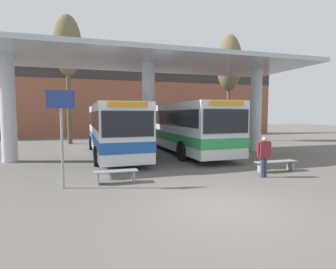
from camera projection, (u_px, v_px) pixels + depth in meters
The scene contains 11 objects.
ground_plane at pixel (221, 206), 7.16m from camera, with size 100.00×100.00×0.00m, color #605B56.
townhouse_backdrop at pixel (121, 93), 30.38m from camera, with size 40.00×0.58×8.48m.
station_canopy at pixel (148, 72), 15.67m from camera, with size 20.05×6.84×5.82m.
transit_bus_left_bay at pixel (113, 127), 16.23m from camera, with size 2.97×11.05×3.08m.
transit_bus_center_bay at pixel (179, 125), 18.14m from camera, with size 3.16×12.47×3.19m.
waiting_bench_near_pillar at pixel (276, 164), 11.54m from camera, with size 1.95×0.44×0.46m.
waiting_bench_mid_platform at pixel (116, 174), 9.58m from camera, with size 1.58×0.44×0.46m.
info_sign_platform at pixel (61, 119), 8.75m from camera, with size 0.90×0.09×3.32m.
pedestrian_waiting at pixel (264, 153), 10.43m from camera, with size 0.60×0.28×1.63m.
poplar_tree_behind_left at pixel (229, 64), 24.51m from camera, with size 2.36×2.36×9.93m.
poplar_tree_behind_right at pixel (67, 47), 21.77m from camera, with size 2.28×2.28×10.77m.
Camera 1 is at (-3.36, -6.29, 2.51)m, focal length 28.00 mm.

